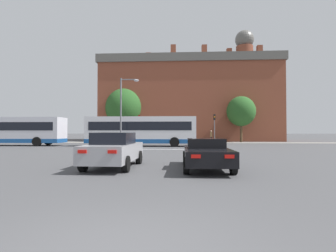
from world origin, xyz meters
The scene contains 14 objects.
stop_line_strip centered at (0.00, 19.75, 0.00)m, with size 7.82×0.30×0.01m, color silver.
far_pavement centered at (0.00, 34.11, 0.01)m, with size 68.69×2.50×0.01m, color gray.
brick_civic_building centered at (2.11, 44.26, 7.27)m, with size 30.52×12.43×19.84m.
car_saloon_left centered at (-2.15, 8.06, 0.78)m, with size 1.99×4.37×1.52m.
car_roadster_right centered at (1.84, 7.89, 0.65)m, with size 1.95×4.73×1.27m.
bus_crossing_lead centered at (-3.61, 24.72, 1.69)m, with size 11.70×2.69×3.15m.
bus_crossing_trailing centered at (-18.33, 25.05, 1.69)m, with size 11.71×2.67×3.14m.
traffic_light_far_left centered at (-5.38, 33.80, 2.67)m, with size 0.26×0.31×3.95m.
traffic_light_far_right centered at (5.31, 33.75, 2.72)m, with size 0.26×0.31×4.03m.
street_lamp_junction centered at (-4.90, 22.06, 4.18)m, with size 1.86×0.36×6.84m.
pedestrian_waiting centered at (4.86, 33.97, 1.03)m, with size 0.27×0.42×1.74m.
pedestrian_walking_east centered at (-2.07, 34.68, 0.93)m, with size 0.41×0.24×1.60m.
tree_by_building centered at (-8.74, 39.29, 5.46)m, with size 6.19×6.19×8.71m.
tree_kerbside centered at (9.62, 36.56, 4.62)m, with size 4.30×4.30×6.90m.
Camera 1 is at (0.86, -3.28, 1.57)m, focal length 28.00 mm.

